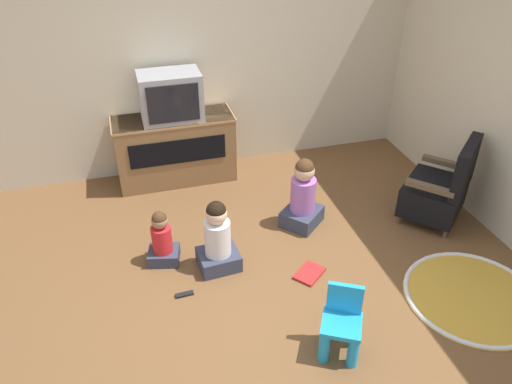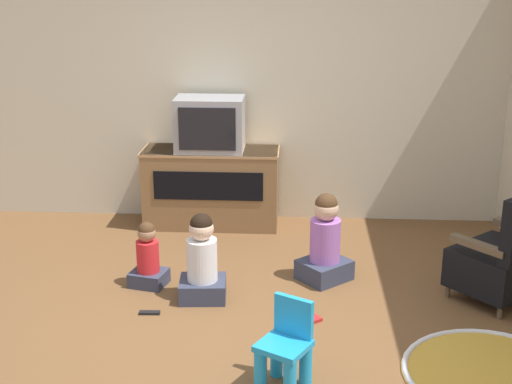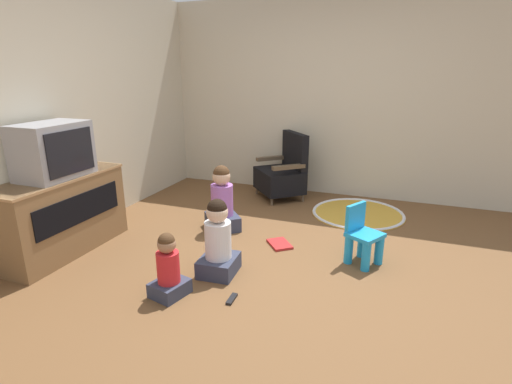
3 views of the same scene
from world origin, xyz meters
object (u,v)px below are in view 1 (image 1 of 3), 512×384
at_px(yellow_kid_chair, 341,327).
at_px(remote_control, 184,294).
at_px(child_watching_left, 162,240).
at_px(child_watching_right, 218,240).
at_px(book, 309,273).
at_px(tv_cabinet, 175,148).
at_px(black_armchair, 440,190).
at_px(television, 171,96).
at_px(child_watching_center, 303,197).

xyz_separation_m(yellow_kid_chair, remote_control, (-0.99, 0.86, -0.22)).
height_order(child_watching_left, child_watching_right, child_watching_right).
height_order(book, remote_control, book).
height_order(tv_cabinet, child_watching_right, tv_cabinet).
height_order(black_armchair, remote_control, black_armchair).
bearing_deg(child_watching_left, child_watching_right, -10.88).
height_order(black_armchair, book, black_armchair).
bearing_deg(child_watching_right, book, -28.39).
relative_size(television, remote_control, 4.13).
bearing_deg(yellow_kid_chair, child_watching_right, 148.66).
height_order(yellow_kid_chair, child_watching_left, yellow_kid_chair).
relative_size(black_armchair, child_watching_left, 1.68).
bearing_deg(yellow_kid_chair, child_watching_center, 108.73).
relative_size(child_watching_right, remote_control, 4.45).
distance_m(television, child_watching_right, 1.72).
bearing_deg(yellow_kid_chair, remote_control, 168.43).
distance_m(tv_cabinet, television, 0.61).
height_order(television, remote_control, television).
relative_size(tv_cabinet, child_watching_right, 1.90).
bearing_deg(child_watching_center, yellow_kid_chair, -141.96).
bearing_deg(black_armchair, child_watching_center, -54.56).
xyz_separation_m(book, remote_control, (-1.08, 0.05, -0.00)).
height_order(child_watching_center, child_watching_right, child_watching_center).
height_order(yellow_kid_chair, child_watching_right, child_watching_right).
bearing_deg(child_watching_center, black_armchair, -54.13).
bearing_deg(book, yellow_kid_chair, -135.47).
xyz_separation_m(child_watching_right, remote_control, (-0.35, -0.28, -0.28)).
height_order(television, black_armchair, television).
xyz_separation_m(child_watching_left, book, (1.18, -0.53, -0.21)).
xyz_separation_m(black_armchair, child_watching_left, (-2.68, 0.10, -0.11)).
distance_m(tv_cabinet, book, 2.13).
xyz_separation_m(television, black_armchair, (2.35, -1.47, -0.65)).
relative_size(television, book, 1.91).
xyz_separation_m(child_watching_left, child_watching_right, (0.45, -0.21, 0.07)).
height_order(black_armchair, child_watching_center, black_armchair).
distance_m(yellow_kid_chair, child_watching_right, 1.30).
height_order(child_watching_center, book, child_watching_center).
bearing_deg(tv_cabinet, television, -90.00).
xyz_separation_m(television, child_watching_center, (1.04, -1.17, -0.68)).
relative_size(child_watching_center, remote_control, 4.73).
distance_m(yellow_kid_chair, remote_control, 1.33).
xyz_separation_m(yellow_kid_chair, child_watching_right, (-0.64, 1.13, 0.07)).
bearing_deg(television, child_watching_left, -103.75).
xyz_separation_m(black_armchair, remote_control, (-2.58, -0.38, -0.33)).
bearing_deg(remote_control, child_watching_left, 98.99).
relative_size(child_watching_left, remote_control, 3.45).
bearing_deg(television, tv_cabinet, 90.00).
height_order(child_watching_left, remote_control, child_watching_left).
bearing_deg(tv_cabinet, child_watching_right, -85.71).
bearing_deg(child_watching_center, television, 90.12).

